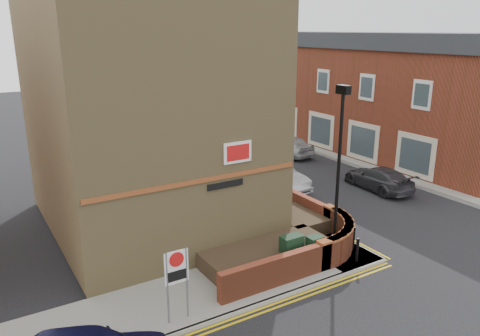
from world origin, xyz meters
name	(u,v)px	position (x,y,z in m)	size (l,w,h in m)	color
ground	(321,284)	(0.00, 0.00, 0.00)	(120.00, 120.00, 0.00)	black
pavement_corner	(208,291)	(-3.50, 1.50, 0.06)	(13.00, 3.00, 0.12)	gray
pavement_main	(179,162)	(2.00, 16.00, 0.06)	(2.00, 32.00, 0.12)	gray
pavement_far	(340,150)	(13.00, 13.00, 0.06)	(4.00, 40.00, 0.12)	gray
kerb_side	(232,314)	(-3.50, 0.00, 0.06)	(13.00, 0.15, 0.12)	gray
kerb_main_near	(193,160)	(3.00, 16.00, 0.06)	(0.15, 32.00, 0.12)	gray
kerb_main_far	(318,154)	(11.00, 13.00, 0.06)	(0.15, 40.00, 0.12)	gray
yellow_lines_side	(236,320)	(-3.50, -0.25, 0.01)	(13.00, 0.28, 0.01)	gold
yellow_lines_main	(197,160)	(3.25, 16.00, 0.01)	(0.28, 32.00, 0.01)	gold
corner_building	(146,80)	(-2.84, 8.00, 6.23)	(8.95, 10.40, 13.60)	#937D4E
garden_wall	(278,254)	(0.00, 2.50, 0.00)	(6.80, 6.00, 1.20)	brown
lamppost	(338,173)	(1.60, 1.20, 3.34)	(0.25, 0.50, 6.30)	black
utility_cabinet_large	(291,252)	(-0.30, 1.30, 0.72)	(0.80, 0.45, 1.20)	black
utility_cabinet_small	(314,251)	(0.50, 1.00, 0.67)	(0.55, 0.40, 1.10)	black
bollard_near	(357,250)	(2.00, 0.40, 0.57)	(0.11, 0.11, 0.90)	black
bollard_far	(353,238)	(2.60, 1.20, 0.57)	(0.11, 0.11, 0.90)	black
zone_sign	(177,273)	(-5.00, 0.50, 1.64)	(0.72, 0.07, 2.20)	slate
far_terrace	(322,86)	(14.50, 17.00, 4.04)	(5.40, 30.40, 8.00)	brown
far_terrace_cream	(198,67)	(14.50, 38.00, 4.05)	(5.40, 12.40, 8.00)	beige
tree_near	(190,93)	(2.00, 14.05, 4.70)	(3.64, 3.65, 6.70)	#382B1E
tree_mid	(141,73)	(2.00, 22.05, 5.20)	(4.03, 4.03, 7.42)	#382B1E
tree_far	(109,69)	(2.00, 30.05, 4.91)	(3.81, 3.81, 7.00)	#382B1E
traffic_light_assembly	(135,101)	(2.40, 25.00, 2.78)	(0.20, 0.16, 4.20)	black
silver_car_near	(273,175)	(4.25, 8.87, 0.75)	(1.59, 4.55, 1.50)	gray
red_car_main	(178,129)	(5.00, 22.74, 0.69)	(2.28, 4.95, 1.38)	maroon
grey_car_far	(378,178)	(9.00, 5.88, 0.61)	(1.71, 4.20, 1.22)	#313035
silver_car_far	(287,145)	(9.06, 14.00, 0.71)	(1.67, 4.14, 1.41)	#9EA0A6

